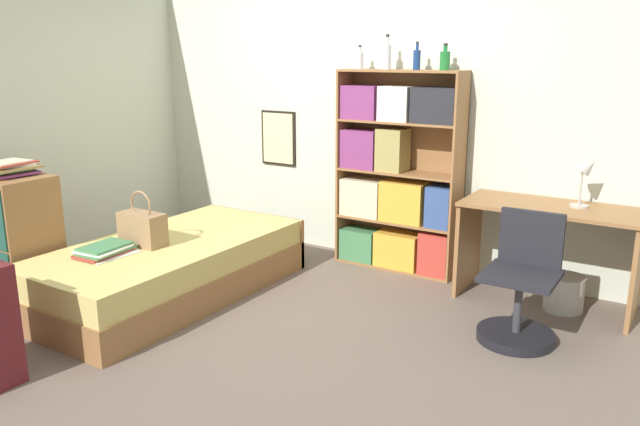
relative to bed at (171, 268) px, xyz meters
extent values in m
plane|color=#66564C|center=(0.63, -0.02, -0.20)|extent=(14.00, 14.00, 0.00)
cube|color=beige|center=(0.63, 1.64, 1.10)|extent=(10.00, 0.06, 2.60)
cube|color=black|center=(-0.16, 1.60, 0.78)|extent=(0.38, 0.02, 0.50)
cube|color=beige|center=(-0.16, 1.59, 0.78)|extent=(0.34, 0.01, 0.46)
cube|color=beige|center=(-1.55, -0.02, 1.10)|extent=(0.06, 10.00, 2.60)
cube|color=olive|center=(0.00, -0.02, -0.09)|extent=(1.02, 2.07, 0.23)
cube|color=tan|center=(0.00, -0.02, 0.12)|extent=(0.99, 2.04, 0.19)
cube|color=olive|center=(0.00, 1.00, 0.00)|extent=(1.02, 0.04, 0.41)
cube|color=#93704C|center=(-0.09, -0.17, 0.33)|extent=(0.34, 0.17, 0.23)
torus|color=#93704C|center=(-0.09, -0.17, 0.50)|extent=(0.21, 0.02, 0.21)
cube|color=silver|center=(-0.11, -0.46, 0.21)|extent=(0.29, 0.37, 0.01)
cube|color=#B2382D|center=(-0.14, -0.48, 0.22)|extent=(0.24, 0.36, 0.01)
cube|color=#427A4C|center=(-0.12, -0.46, 0.24)|extent=(0.24, 0.37, 0.02)
cube|color=silver|center=(-0.13, -0.48, 0.26)|extent=(0.30, 0.35, 0.01)
cube|color=#427A4C|center=(-0.13, -0.47, 0.27)|extent=(0.24, 0.33, 0.02)
cube|color=olive|center=(-0.88, -0.67, 0.26)|extent=(0.63, 0.42, 0.92)
cube|color=#B2382D|center=(-0.85, -0.67, 0.72)|extent=(0.23, 0.35, 0.01)
cube|color=#7A336B|center=(-0.85, -0.65, 0.73)|extent=(0.32, 0.32, 0.02)
cube|color=#427A4C|center=(-0.85, -0.65, 0.75)|extent=(0.23, 0.30, 0.02)
cube|color=#99894C|center=(-0.83, -0.66, 0.77)|extent=(0.29, 0.36, 0.02)
cube|color=silver|center=(-0.84, -0.65, 0.79)|extent=(0.24, 0.30, 0.02)
cube|color=#B2382D|center=(-0.85, -0.66, 0.81)|extent=(0.31, 0.34, 0.01)
cube|color=beige|center=(-0.84, -0.67, 0.82)|extent=(0.24, 0.28, 0.01)
cube|color=olive|center=(0.65, 1.45, 0.61)|extent=(0.02, 0.28, 1.63)
cube|color=olive|center=(1.66, 1.45, 0.61)|extent=(0.02, 0.28, 1.63)
cube|color=olive|center=(1.15, 1.59, 0.61)|extent=(1.03, 0.01, 1.63)
cube|color=olive|center=(1.15, 1.45, -0.20)|extent=(0.99, 0.28, 0.02)
cube|color=olive|center=(1.15, 1.45, 0.20)|extent=(0.99, 0.28, 0.02)
cube|color=olive|center=(1.15, 1.45, 0.61)|extent=(0.99, 0.28, 0.02)
cube|color=olive|center=(1.15, 1.45, 1.02)|extent=(0.99, 0.28, 0.02)
cube|color=olive|center=(1.15, 1.45, 1.41)|extent=(0.99, 0.28, 0.02)
cube|color=#427A4C|center=(0.82, 1.43, -0.05)|extent=(0.31, 0.21, 0.27)
cube|color=gold|center=(1.18, 1.43, -0.04)|extent=(0.38, 0.21, 0.29)
cube|color=#B2382D|center=(1.52, 1.43, -0.02)|extent=(0.24, 0.21, 0.34)
cube|color=beige|center=(0.84, 1.43, 0.37)|extent=(0.36, 0.21, 0.31)
cube|color=gold|center=(1.22, 1.43, 0.37)|extent=(0.37, 0.21, 0.33)
cube|color=#334C84|center=(1.54, 1.43, 0.37)|extent=(0.20, 0.21, 0.33)
cube|color=#7A336B|center=(0.82, 1.43, 0.78)|extent=(0.31, 0.21, 0.32)
cube|color=#99894C|center=(1.10, 1.43, 0.79)|extent=(0.22, 0.21, 0.34)
cube|color=#7A336B|center=(0.82, 1.43, 1.16)|extent=(0.31, 0.21, 0.27)
cube|color=silver|center=(1.13, 1.43, 1.16)|extent=(0.26, 0.21, 0.27)
cube|color=#232328|center=(1.46, 1.43, 1.16)|extent=(0.35, 0.21, 0.27)
cylinder|color=#B7BCC1|center=(0.78, 1.44, 1.49)|extent=(0.06, 0.06, 0.13)
cylinder|color=#B7BCC1|center=(0.78, 1.44, 1.58)|extent=(0.02, 0.02, 0.04)
cylinder|color=#232328|center=(0.78, 1.44, 1.60)|extent=(0.03, 0.03, 0.02)
cylinder|color=#B7BCC1|center=(1.03, 1.44, 1.52)|extent=(0.06, 0.06, 0.19)
cylinder|color=#B7BCC1|center=(1.03, 1.44, 1.64)|extent=(0.02, 0.02, 0.06)
cylinder|color=#232328|center=(1.03, 1.44, 1.68)|extent=(0.03, 0.03, 0.02)
cylinder|color=navy|center=(1.28, 1.44, 1.50)|extent=(0.06, 0.06, 0.15)
cylinder|color=navy|center=(1.28, 1.44, 1.59)|extent=(0.02, 0.02, 0.05)
cylinder|color=#232328|center=(1.28, 1.44, 1.63)|extent=(0.03, 0.03, 0.02)
cylinder|color=#1E6B2D|center=(1.50, 1.46, 1.49)|extent=(0.08, 0.08, 0.14)
cylinder|color=#1E6B2D|center=(1.50, 1.46, 1.58)|extent=(0.03, 0.03, 0.04)
cylinder|color=#232328|center=(1.50, 1.46, 1.61)|extent=(0.03, 0.03, 0.02)
cube|color=olive|center=(2.39, 1.31, 0.51)|extent=(1.20, 0.56, 0.02)
cube|color=olive|center=(1.81, 1.31, 0.14)|extent=(0.03, 0.52, 0.70)
cube|color=olive|center=(2.97, 1.31, 0.14)|extent=(0.03, 0.52, 0.70)
cylinder|color=#ADA89E|center=(2.56, 1.37, 0.53)|extent=(0.13, 0.13, 0.02)
cylinder|color=#ADA89E|center=(2.56, 1.37, 0.66)|extent=(0.02, 0.02, 0.25)
cone|color=#ADA89E|center=(2.60, 1.37, 0.81)|extent=(0.15, 0.11, 0.15)
cylinder|color=black|center=(2.40, 0.59, -0.17)|extent=(0.48, 0.48, 0.06)
cylinder|color=#333338|center=(2.40, 0.59, 0.00)|extent=(0.05, 0.05, 0.42)
cube|color=black|center=(2.40, 0.59, 0.23)|extent=(0.44, 0.44, 0.03)
cube|color=black|center=(2.39, 0.79, 0.42)|extent=(0.39, 0.04, 0.35)
cylinder|color=#B7B2A8|center=(2.54, 1.26, -0.08)|extent=(0.27, 0.27, 0.25)
camera|label=1|loc=(3.29, -3.11, 1.55)|focal=35.00mm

